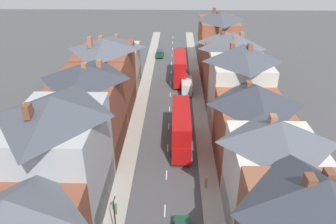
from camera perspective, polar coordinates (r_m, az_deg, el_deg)
The scene contains 14 objects.
pavement_left at distance 58.07m, azimuth -4.73°, elevation 1.55°, with size 2.20×104.00×0.14m, color #A8A399.
pavement_right at distance 57.90m, azimuth 5.36°, elevation 1.44°, with size 2.20×104.00×0.14m, color #A8A399.
centre_line_dashes at distance 55.99m, azimuth 0.27°, elevation 0.55°, with size 0.14×97.80×0.01m.
terrace_row_left at distance 39.52m, azimuth -15.21°, elevation -3.25°, with size 8.00×63.74×13.31m.
terrace_row_right at distance 45.40m, azimuth 12.99°, elevation 1.54°, with size 8.00×75.26×13.27m.
double_decker_bus_lead at distance 44.83m, azimuth 2.27°, elevation -2.69°, with size 2.74×10.80×5.30m.
double_decker_bus_mid_street at distance 66.97m, azimuth 2.06°, elevation 7.75°, with size 2.74×10.80×5.30m.
car_near_silver at distance 84.27m, azimuth 1.95°, elevation 10.45°, with size 1.90×4.33×1.60m.
car_parked_right_a at distance 82.90m, azimuth -1.48°, elevation 10.19°, with size 1.90×4.58×1.65m.
car_mid_black at distance 55.48m, azimuth 2.13°, elevation 1.18°, with size 1.90×4.33×1.59m.
delivery_van at distance 62.03m, azimuth 3.28°, elevation 4.62°, with size 2.20×5.20×2.41m.
pedestrian_mid_left at distance 35.47m, azimuth -9.20°, elevation -16.09°, with size 0.36×0.22×1.61m.
pedestrian_mid_right at distance 38.42m, azimuth 6.66°, elevation -11.90°, with size 0.36×0.22×1.61m.
street_lamp at distance 31.12m, azimuth -9.13°, elevation -18.03°, with size 0.20×1.12×5.50m.
Camera 1 is at (0.98, -14.00, 25.20)m, focal length 35.00 mm.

